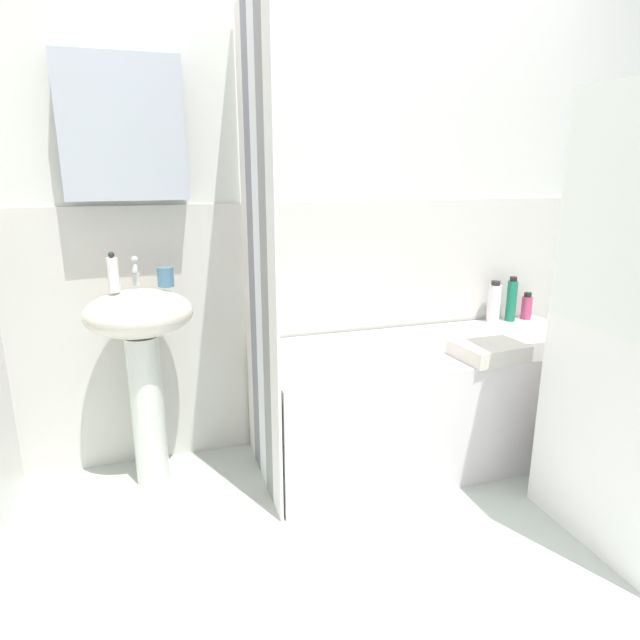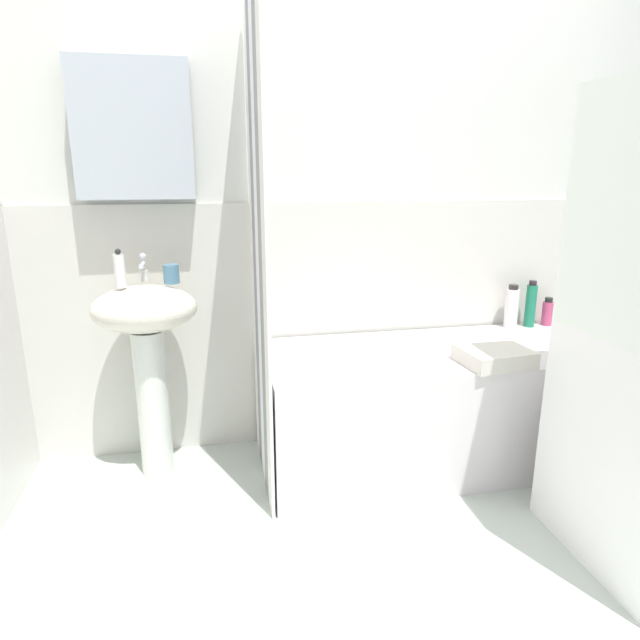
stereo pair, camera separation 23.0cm
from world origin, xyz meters
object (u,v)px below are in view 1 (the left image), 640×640
Objects in this scene: toothbrush_cup at (166,277)px; shampoo_bottle at (512,300)px; soap_dispenser at (113,274)px; body_wash_bottle at (494,303)px; conditioner_bottle at (527,307)px; towel_folded at (488,350)px; sink at (142,345)px; bathtub at (432,400)px.

toothbrush_cup is 0.33× the size of shampoo_bottle.
soap_dispenser is 2.02m from shampoo_bottle.
shampoo_bottle is 1.08× the size of body_wash_bottle.
towel_folded is (-0.57, -0.49, -0.03)m from conditioner_bottle.
conditioner_bottle is 0.76m from towel_folded.
sink reaches higher than conditioner_bottle.
soap_dispenser is 0.21m from toothbrush_cup.
toothbrush_cup is (0.20, 0.06, -0.03)m from soap_dispenser.
conditioner_bottle is at bearing 2.82° from shampoo_bottle.
towel_folded is at bearing -133.71° from shampoo_bottle.
body_wash_bottle reaches higher than towel_folded.
soap_dispenser is 0.67× the size of shampoo_bottle.
toothbrush_cup is 1.42m from towel_folded.
shampoo_bottle is at bearing 3.03° from toothbrush_cup.
body_wash_bottle is at bearing 3.36° from toothbrush_cup.
soap_dispenser is 2.13m from conditioner_bottle.
conditioner_bottle is at bearing 4.23° from soap_dispenser.
shampoo_bottle is (1.99, 0.15, -0.28)m from soap_dispenser.
conditioner_bottle is (2.02, 0.13, -0.02)m from sink.
toothbrush_cup reaches higher than body_wash_bottle.
sink is 1.49m from towel_folded.
conditioner_bottle reaches higher than towel_folded.
bathtub is at bearing 121.77° from towel_folded.
body_wash_bottle is at bearing 177.82° from shampoo_bottle.
shampoo_bottle is at bearing 23.95° from bathtub.
sink is 10.82× the size of toothbrush_cup.
shampoo_bottle is at bearing 46.29° from towel_folded.
bathtub is at bearing -158.94° from conditioner_bottle.
bathtub is 0.69m from body_wash_bottle.
shampoo_bottle is at bearing -2.18° from body_wash_bottle.
toothbrush_cup reaches higher than conditioner_bottle.
body_wash_bottle is at bearing 28.64° from bathtub.
sink is 3.60× the size of shampoo_bottle.
sink is at bearing 173.89° from bathtub.
body_wash_bottle is (1.69, 0.10, -0.26)m from toothbrush_cup.
sink is 3.87× the size of body_wash_bottle.
sink is 0.32m from soap_dispenser.
body_wash_bottle is 0.81× the size of towel_folded.
toothbrush_cup is 1.36m from bathtub.
shampoo_bottle reaches higher than conditioner_bottle.
sink is at bearing -175.78° from body_wash_bottle.
toothbrush_cup is at bearing -176.98° from conditioner_bottle.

